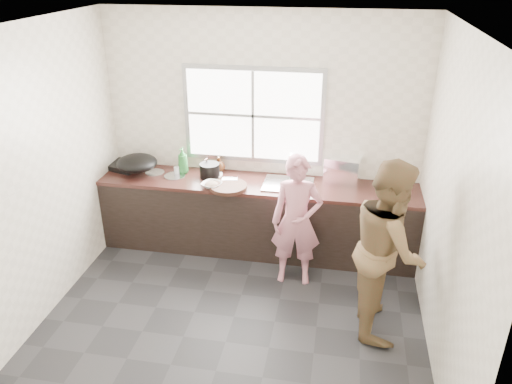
% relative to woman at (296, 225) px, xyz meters
% --- Properties ---
extents(floor, '(3.60, 3.20, 0.01)m').
position_rel_woman_xyz_m(floor, '(-0.51, -0.74, -0.67)').
color(floor, '#262628').
rests_on(floor, ground).
extents(ceiling, '(3.60, 3.20, 0.01)m').
position_rel_woman_xyz_m(ceiling, '(-0.51, -0.74, 2.04)').
color(ceiling, silver).
rests_on(ceiling, wall_back).
extents(wall_back, '(3.60, 0.01, 2.70)m').
position_rel_woman_xyz_m(wall_back, '(-0.51, 0.87, 0.69)').
color(wall_back, silver).
rests_on(wall_back, ground).
extents(wall_left, '(0.01, 3.20, 2.70)m').
position_rel_woman_xyz_m(wall_left, '(-2.31, -0.74, 0.69)').
color(wall_left, beige).
rests_on(wall_left, ground).
extents(wall_right, '(0.01, 3.20, 2.70)m').
position_rel_woman_xyz_m(wall_right, '(1.30, -0.74, 0.69)').
color(wall_right, beige).
rests_on(wall_right, ground).
extents(wall_front, '(3.60, 0.01, 2.70)m').
position_rel_woman_xyz_m(wall_front, '(-0.51, -2.34, 0.69)').
color(wall_front, beige).
rests_on(wall_front, ground).
extents(cabinet, '(3.60, 0.62, 0.82)m').
position_rel_woman_xyz_m(cabinet, '(-0.51, 0.55, -0.25)').
color(cabinet, black).
rests_on(cabinet, floor).
extents(countertop, '(3.60, 0.64, 0.04)m').
position_rel_woman_xyz_m(countertop, '(-0.51, 0.55, 0.18)').
color(countertop, '#361B16').
rests_on(countertop, cabinet).
extents(sink, '(0.55, 0.45, 0.02)m').
position_rel_woman_xyz_m(sink, '(-0.16, 0.55, 0.20)').
color(sink, silver).
rests_on(sink, countertop).
extents(faucet, '(0.02, 0.02, 0.30)m').
position_rel_woman_xyz_m(faucet, '(-0.16, 0.75, 0.35)').
color(faucet, silver).
rests_on(faucet, countertop).
extents(window_frame, '(1.60, 0.05, 1.10)m').
position_rel_woman_xyz_m(window_frame, '(-0.61, 0.85, 0.89)').
color(window_frame, '#9EA0A5').
rests_on(window_frame, wall_back).
extents(window_glazing, '(1.50, 0.01, 1.00)m').
position_rel_woman_xyz_m(window_glazing, '(-0.61, 0.83, 0.89)').
color(window_glazing, white).
rests_on(window_glazing, window_frame).
extents(woman, '(0.50, 0.35, 1.33)m').
position_rel_woman_xyz_m(woman, '(0.00, 0.00, 0.00)').
color(woman, '#D37E8F').
rests_on(woman, floor).
extents(person_side, '(0.68, 0.85, 1.67)m').
position_rel_woman_xyz_m(person_side, '(0.87, -0.57, 0.17)').
color(person_side, brown).
rests_on(person_side, floor).
extents(cutting_board, '(0.45, 0.45, 0.04)m').
position_rel_woman_xyz_m(cutting_board, '(-0.80, 0.34, 0.22)').
color(cutting_board, '#341D14').
rests_on(cutting_board, countertop).
extents(cleaver, '(0.19, 0.12, 0.01)m').
position_rel_woman_xyz_m(cleaver, '(-0.82, 0.51, 0.24)').
color(cleaver, '#ADB0B4').
rests_on(cleaver, cutting_board).
extents(bowl_mince, '(0.28, 0.28, 0.05)m').
position_rel_woman_xyz_m(bowl_mince, '(-0.98, 0.34, 0.22)').
color(bowl_mince, silver).
rests_on(bowl_mince, countertop).
extents(bowl_crabs, '(0.24, 0.24, 0.06)m').
position_rel_woman_xyz_m(bowl_crabs, '(-0.07, 0.34, 0.22)').
color(bowl_crabs, silver).
rests_on(bowl_crabs, countertop).
extents(bowl_held, '(0.20, 0.20, 0.06)m').
position_rel_woman_xyz_m(bowl_held, '(-0.03, 0.34, 0.22)').
color(bowl_held, white).
rests_on(bowl_held, countertop).
extents(black_pot, '(0.30, 0.30, 0.16)m').
position_rel_woman_xyz_m(black_pot, '(-1.08, 0.61, 0.28)').
color(black_pot, black).
rests_on(black_pot, countertop).
extents(plate_food, '(0.28, 0.28, 0.02)m').
position_rel_woman_xyz_m(plate_food, '(-1.06, 0.66, 0.21)').
color(plate_food, white).
rests_on(plate_food, countertop).
extents(bottle_green, '(0.14, 0.14, 0.31)m').
position_rel_woman_xyz_m(bottle_green, '(-1.41, 0.67, 0.35)').
color(bottle_green, '#277831').
rests_on(bottle_green, countertop).
extents(bottle_brown_tall, '(0.10, 0.10, 0.18)m').
position_rel_woman_xyz_m(bottle_brown_tall, '(-1.13, 0.68, 0.29)').
color(bottle_brown_tall, '#4C1D13').
rests_on(bottle_brown_tall, countertop).
extents(bottle_brown_short, '(0.16, 0.16, 0.17)m').
position_rel_woman_xyz_m(bottle_brown_short, '(-1.01, 0.78, 0.28)').
color(bottle_brown_short, '#402310').
rests_on(bottle_brown_short, countertop).
extents(glass_jar, '(0.07, 0.07, 0.09)m').
position_rel_woman_xyz_m(glass_jar, '(-1.48, 0.62, 0.24)').
color(glass_jar, silver).
rests_on(glass_jar, countertop).
extents(burner, '(0.52, 0.52, 0.06)m').
position_rel_woman_xyz_m(burner, '(-2.16, 0.73, 0.23)').
color(burner, black).
rests_on(burner, countertop).
extents(wok, '(0.57, 0.57, 0.18)m').
position_rel_woman_xyz_m(wok, '(-1.92, 0.52, 0.34)').
color(wok, black).
rests_on(wok, burner).
extents(dish_rack, '(0.43, 0.34, 0.29)m').
position_rel_woman_xyz_m(dish_rack, '(0.43, 0.77, 0.34)').
color(dish_rack, white).
rests_on(dish_rack, countertop).
extents(pot_lid_left, '(0.23, 0.23, 0.01)m').
position_rel_woman_xyz_m(pot_lid_left, '(-1.74, 0.61, 0.20)').
color(pot_lid_left, silver).
rests_on(pot_lid_left, countertop).
extents(pot_lid_right, '(0.27, 0.27, 0.01)m').
position_rel_woman_xyz_m(pot_lid_right, '(-1.48, 0.55, 0.20)').
color(pot_lid_right, silver).
rests_on(pot_lid_right, countertop).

